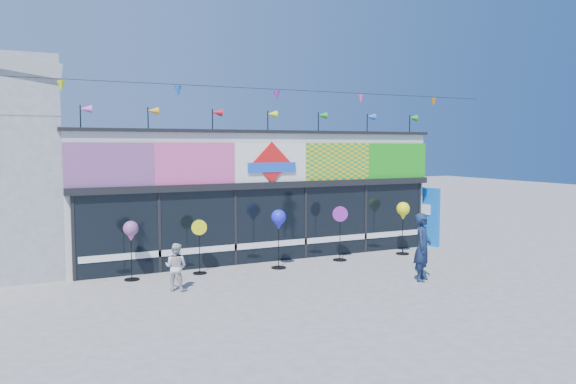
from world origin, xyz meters
TOP-DOWN VIEW (x-y plane):
  - ground at (0.00, 0.00)m, footprint 80.00×80.00m
  - kite_shop at (0.00, 5.94)m, footprint 16.00×5.70m
  - blue_sign at (6.27, 3.55)m, footprint 0.36×1.06m
  - spinner_0 at (-4.40, 2.83)m, footprint 0.41×0.41m
  - spinner_1 at (-2.53, 2.75)m, footprint 0.43×0.39m
  - spinner_2 at (-0.21, 2.42)m, footprint 0.44×0.44m
  - spinner_3 at (2.00, 2.59)m, footprint 0.46×0.44m
  - spinner_4 at (4.42, 2.55)m, footprint 0.44×0.44m
  - adult_man at (2.60, -0.67)m, footprint 0.79×0.76m
  - child at (-3.60, 1.23)m, footprint 0.66×0.64m

SIDE VIEW (x-z plane):
  - ground at x=0.00m, z-range 0.00..0.00m
  - child at x=-3.60m, z-range 0.00..1.20m
  - spinner_1 at x=-2.53m, z-range 0.04..1.58m
  - spinner_3 at x=2.00m, z-range 0.05..1.77m
  - adult_man at x=2.60m, z-range 0.00..1.82m
  - blue_sign at x=6.27m, z-range 0.01..2.11m
  - spinner_0 at x=-4.40m, z-range 0.48..2.09m
  - spinner_2 at x=-0.21m, z-range 0.52..2.27m
  - spinner_4 at x=4.42m, z-range 0.53..2.28m
  - kite_shop at x=0.00m, z-range -0.61..4.70m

